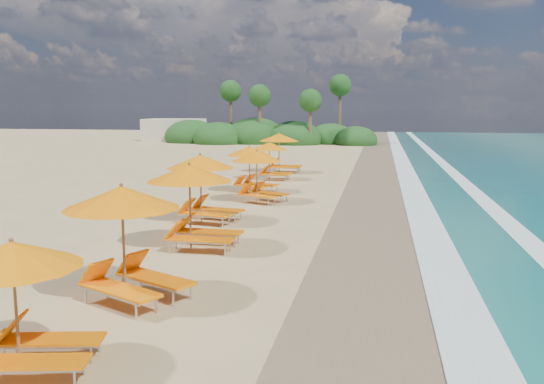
% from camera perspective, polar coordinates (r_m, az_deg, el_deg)
% --- Properties ---
extents(ground, '(160.00, 160.00, 0.00)m').
position_cam_1_polar(ground, '(20.28, 0.00, -3.35)').
color(ground, tan).
rests_on(ground, ground).
extents(wet_sand, '(4.00, 160.00, 0.01)m').
position_cam_1_polar(wet_sand, '(19.93, 11.39, -3.73)').
color(wet_sand, olive).
rests_on(wet_sand, ground).
extents(surf_foam, '(4.00, 160.00, 0.01)m').
position_cam_1_polar(surf_foam, '(20.13, 19.11, -3.85)').
color(surf_foam, white).
rests_on(surf_foam, ground).
extents(station_1, '(2.69, 2.59, 2.21)m').
position_cam_1_polar(station_1, '(9.80, -23.86, -9.81)').
color(station_1, olive).
rests_on(station_1, ground).
extents(station_2, '(3.42, 3.40, 2.60)m').
position_cam_1_polar(station_2, '(12.56, -14.40, -4.32)').
color(station_2, olive).
rests_on(station_2, ground).
extents(station_3, '(2.79, 2.57, 2.61)m').
position_cam_1_polar(station_3, '(16.80, -7.74, -0.86)').
color(station_3, olive).
rests_on(station_3, ground).
extents(station_4, '(3.09, 2.96, 2.57)m').
position_cam_1_polar(station_4, '(20.68, -6.81, 0.86)').
color(station_4, olive).
rests_on(station_4, ground).
extents(station_5, '(3.09, 3.08, 2.35)m').
position_cam_1_polar(station_5, '(24.92, -1.23, 1.96)').
color(station_5, olive).
rests_on(station_5, ground).
extents(station_6, '(3.05, 3.00, 2.36)m').
position_cam_1_polar(station_6, '(27.93, -2.01, 2.68)').
color(station_6, olive).
rests_on(station_6, ground).
extents(station_7, '(2.49, 2.31, 2.26)m').
position_cam_1_polar(station_7, '(32.78, 0.02, 3.48)').
color(station_7, olive).
rests_on(station_7, ground).
extents(station_8, '(2.90, 2.69, 2.63)m').
position_cam_1_polar(station_8, '(36.38, 1.05, 4.31)').
color(station_8, olive).
rests_on(station_8, ground).
extents(treeline, '(25.80, 8.80, 9.74)m').
position_cam_1_polar(treeline, '(66.50, -0.93, 5.86)').
color(treeline, '#163D14').
rests_on(treeline, ground).
extents(beach_building, '(7.00, 5.00, 2.80)m').
position_cam_1_polar(beach_building, '(72.29, -9.97, 6.27)').
color(beach_building, beige).
rests_on(beach_building, ground).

